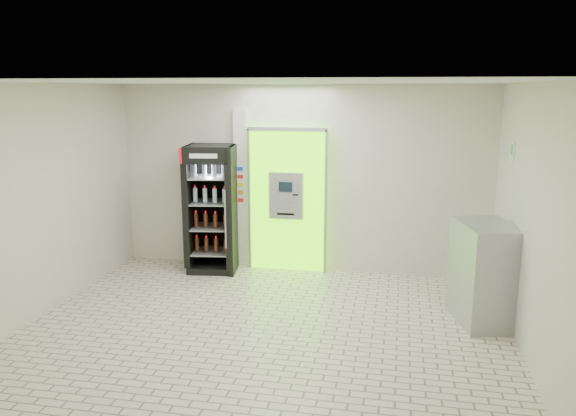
# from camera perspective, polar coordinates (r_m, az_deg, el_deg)

# --- Properties ---
(ground) EXTENTS (6.00, 6.00, 0.00)m
(ground) POSITION_cam_1_polar(r_m,az_deg,el_deg) (7.12, -2.39, -12.22)
(ground) COLOR beige
(ground) RESTS_ON ground
(room_shell) EXTENTS (6.00, 6.00, 6.00)m
(room_shell) POSITION_cam_1_polar(r_m,az_deg,el_deg) (6.58, -2.53, 2.55)
(room_shell) COLOR silver
(room_shell) RESTS_ON ground
(atm_assembly) EXTENTS (1.30, 0.24, 2.33)m
(atm_assembly) POSITION_cam_1_polar(r_m,az_deg,el_deg) (9.06, -0.05, 0.89)
(atm_assembly) COLOR #5EE800
(atm_assembly) RESTS_ON ground
(pillar) EXTENTS (0.22, 0.11, 2.60)m
(pillar) POSITION_cam_1_polar(r_m,az_deg,el_deg) (9.26, -4.75, 1.90)
(pillar) COLOR silver
(pillar) RESTS_ON ground
(beverage_cooler) EXTENTS (0.86, 0.81, 2.05)m
(beverage_cooler) POSITION_cam_1_polar(r_m,az_deg,el_deg) (9.17, -7.65, -0.28)
(beverage_cooler) COLOR black
(beverage_cooler) RESTS_ON ground
(steel_cabinet) EXTENTS (0.87, 1.09, 1.28)m
(steel_cabinet) POSITION_cam_1_polar(r_m,az_deg,el_deg) (7.55, 19.35, -6.28)
(steel_cabinet) COLOR #9EA0A5
(steel_cabinet) RESTS_ON ground
(exit_sign) EXTENTS (0.02, 0.22, 0.26)m
(exit_sign) POSITION_cam_1_polar(r_m,az_deg,el_deg) (7.87, 21.84, 5.32)
(exit_sign) COLOR white
(exit_sign) RESTS_ON room_shell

